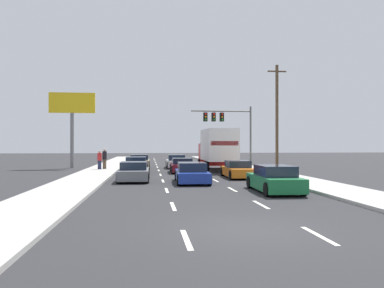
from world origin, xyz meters
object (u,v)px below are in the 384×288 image
object	(u,v)px
car_tan	(140,162)
traffic_signal_mast	(223,121)
roadside_billboard	(72,113)
car_navy	(136,166)
car_blue	(192,173)
car_green	(274,180)
utility_pole_mid	(277,116)
pedestrian_mid_block	(105,159)
car_white	(176,162)
pedestrian_near_corner	(100,160)
box_truck	(217,147)
car_gray	(134,172)
car_maroon	(182,166)
car_orange	(238,170)

from	to	relation	value
car_tan	traffic_signal_mast	world-z (taller)	traffic_signal_mast
car_tan	roadside_billboard	distance (m)	8.38
car_navy	car_blue	bearing A→B (deg)	-65.78
car_green	utility_pole_mid	bearing A→B (deg)	70.34
utility_pole_mid	traffic_signal_mast	bearing A→B (deg)	122.77
pedestrian_mid_block	car_blue	bearing A→B (deg)	-60.84
car_white	traffic_signal_mast	size ratio (longest dim) A/B	0.68
pedestrian_near_corner	box_truck	bearing A→B (deg)	-5.29
car_gray	car_blue	size ratio (longest dim) A/B	0.89
traffic_signal_mast	car_blue	bearing A→B (deg)	-107.34
car_gray	roadside_billboard	size ratio (longest dim) A/B	0.55
car_maroon	car_orange	xyz separation A→B (m)	(3.49, -5.20, -0.01)
pedestrian_mid_block	box_truck	bearing A→B (deg)	-8.17
car_orange	utility_pole_mid	xyz separation A→B (m)	(5.80, 8.45, 4.51)
utility_pole_mid	car_tan	bearing A→B (deg)	168.38
car_gray	car_orange	distance (m)	7.36
car_gray	car_blue	world-z (taller)	car_gray
car_white	box_truck	xyz separation A→B (m)	(3.37, -4.09, 1.47)
car_navy	pedestrian_mid_block	xyz separation A→B (m)	(-2.93, 3.69, 0.45)
pedestrian_mid_block	car_navy	bearing A→B (deg)	-51.53
car_tan	pedestrian_near_corner	size ratio (longest dim) A/B	2.53
pedestrian_near_corner	pedestrian_mid_block	xyz separation A→B (m)	(0.38, 0.48, 0.09)
car_white	car_orange	world-z (taller)	car_white
car_navy	car_orange	size ratio (longest dim) A/B	1.04
car_green	box_truck	bearing A→B (deg)	90.17
utility_pole_mid	car_orange	bearing A→B (deg)	-124.46
pedestrian_near_corner	car_green	bearing A→B (deg)	-57.43
box_truck	traffic_signal_mast	size ratio (longest dim) A/B	1.20
car_navy	car_white	distance (m)	7.36
car_orange	roadside_billboard	distance (m)	19.33
car_gray	car_blue	xyz separation A→B (m)	(3.55, -1.33, -0.00)
car_tan	car_blue	world-z (taller)	car_tan
car_tan	roadside_billboard	xyz separation A→B (m)	(-6.69, 1.54, 4.81)
car_blue	traffic_signal_mast	bearing A→B (deg)	72.66
car_tan	car_green	size ratio (longest dim) A/B	0.95
car_white	utility_pole_mid	bearing A→B (deg)	-17.57
car_blue	box_truck	bearing A→B (deg)	71.54
car_tan	car_navy	size ratio (longest dim) A/B	0.92
car_blue	traffic_signal_mast	xyz separation A→B (m)	(5.49, 17.57, 4.35)
car_maroon	car_blue	size ratio (longest dim) A/B	0.86
car_white	roadside_billboard	distance (m)	11.41
car_white	utility_pole_mid	size ratio (longest dim) A/B	0.46
car_orange	car_green	distance (m)	8.09
car_gray	utility_pole_mid	world-z (taller)	utility_pole_mid
box_truck	pedestrian_near_corner	world-z (taller)	box_truck
box_truck	car_maroon	bearing A→B (deg)	-147.62
car_gray	car_maroon	distance (m)	7.82
car_blue	traffic_signal_mast	world-z (taller)	traffic_signal_mast
car_white	car_blue	size ratio (longest dim) A/B	0.97
car_tan	box_truck	xyz separation A→B (m)	(6.94, -3.79, 1.46)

